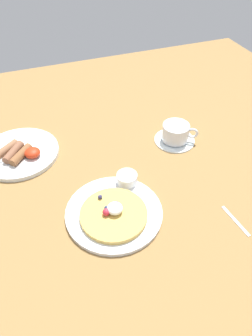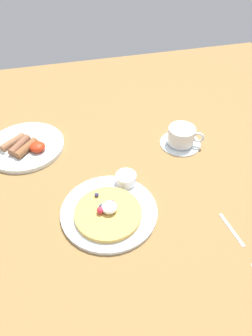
{
  "view_description": "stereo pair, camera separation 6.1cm",
  "coord_description": "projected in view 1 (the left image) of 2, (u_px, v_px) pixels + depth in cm",
  "views": [
    {
      "loc": [
        -18.03,
        -57.53,
        61.76
      ],
      "look_at": [
        3.04,
        -0.5,
        4.0
      ],
      "focal_mm": 32.94,
      "sensor_mm": 36.0,
      "label": 1
    },
    {
      "loc": [
        -12.23,
        -59.35,
        61.76
      ],
      "look_at": [
        3.04,
        -0.5,
        4.0
      ],
      "focal_mm": 32.94,
      "sensor_mm": 36.0,
      "label": 2
    }
  ],
  "objects": [
    {
      "name": "ground_plane",
      "position": [
        115.0,
        183.0,
        0.87
      ],
      "size": [
        178.79,
        156.01,
        3.0
      ],
      "primitive_type": "cube",
      "color": "olive"
    },
    {
      "name": "pancake_plate",
      "position": [
        114.0,
        213.0,
        0.77
      ],
      "size": [
        24.28,
        24.28,
        1.11
      ],
      "primitive_type": "cylinder",
      "color": "white",
      "rests_on": "ground_plane"
    },
    {
      "name": "pancake_with_berries",
      "position": [
        114.0,
        214.0,
        0.75
      ],
      "size": [
        16.64,
        16.64,
        3.56
      ],
      "color": "gold",
      "rests_on": "pancake_plate"
    },
    {
      "name": "syrup_ramekin",
      "position": [
        127.0,
        178.0,
        0.83
      ],
      "size": [
        5.58,
        5.58,
        2.84
      ],
      "color": "white",
      "rests_on": "pancake_plate"
    },
    {
      "name": "breakfast_plate",
      "position": [
        19.0,
        153.0,
        0.94
      ],
      "size": [
        23.79,
        23.79,
        1.35
      ],
      "primitive_type": "cylinder",
      "color": "white",
      "rests_on": "ground_plane"
    },
    {
      "name": "fried_breakfast",
      "position": [
        16.0,
        153.0,
        0.91
      ],
      "size": [
        14.36,
        11.25,
        2.74
      ],
      "color": "brown",
      "rests_on": "breakfast_plate"
    },
    {
      "name": "coffee_saucer",
      "position": [
        174.0,
        140.0,
        0.99
      ],
      "size": [
        12.8,
        12.8,
        0.79
      ],
      "primitive_type": "cylinder",
      "color": "white",
      "rests_on": "ground_plane"
    },
    {
      "name": "coffee_cup",
      "position": [
        176.0,
        132.0,
        0.96
      ],
      "size": [
        10.45,
        8.36,
        5.24
      ],
      "color": "white",
      "rests_on": "coffee_saucer"
    }
  ]
}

